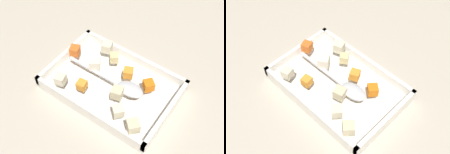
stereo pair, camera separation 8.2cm
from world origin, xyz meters
The scene contains 14 objects.
ground_plane centered at (0.00, 0.00, 0.00)m, with size 4.00×4.00×0.00m, color #BCB29E.
baking_dish centered at (-0.01, 0.01, 0.01)m, with size 0.37×0.25×0.04m.
carrot_chunk_near_spoon centered at (0.14, -0.01, 0.06)m, with size 0.03×0.03×0.03m, color orange.
carrot_chunk_corner_ne centered at (-0.04, -0.03, 0.06)m, with size 0.03×0.03×0.03m, color orange.
carrot_chunk_back_center centered at (-0.11, -0.02, 0.06)m, with size 0.03×0.03×0.03m, color orange.
carrot_chunk_rim_edge centered at (0.04, 0.08, 0.06)m, with size 0.03×0.03×0.03m, color orange.
potato_chunk_under_handle centered at (0.02, -0.05, 0.06)m, with size 0.03×0.03×0.03m, color #E0CC89.
potato_chunk_mid_left centered at (0.07, -0.08, 0.06)m, with size 0.03×0.03×0.03m, color beige.
potato_chunk_far_left centered at (-0.09, 0.09, 0.06)m, with size 0.03×0.03×0.03m, color beige.
potato_chunk_corner_se centered at (-0.06, 0.05, 0.06)m, with size 0.03×0.03×0.03m, color beige.
potato_chunk_front_center centered at (-0.15, 0.11, 0.06)m, with size 0.03×0.03×0.03m, color beige.
parsnip_chunk_far_right centered at (0.06, 0.00, 0.06)m, with size 0.03×0.03×0.03m, color silver.
parsnip_chunk_mid_right centered at (0.10, 0.10, 0.06)m, with size 0.03×0.03×0.03m, color beige.
serving_spoon centered at (-0.06, 0.01, 0.05)m, with size 0.26×0.05×0.02m.
Camera 2 is at (-0.37, 0.37, 0.69)m, focal length 46.23 mm.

